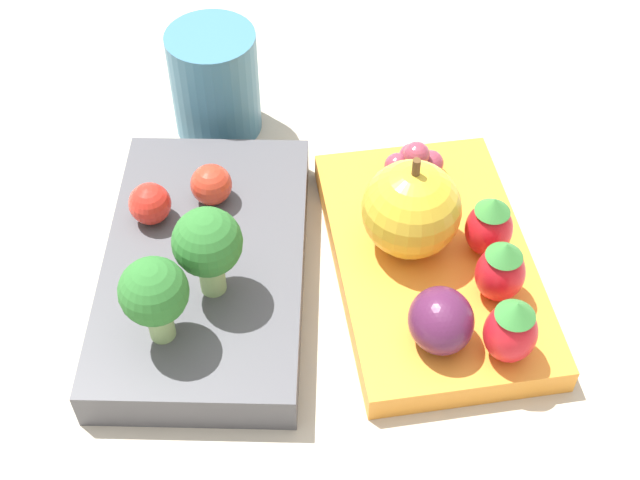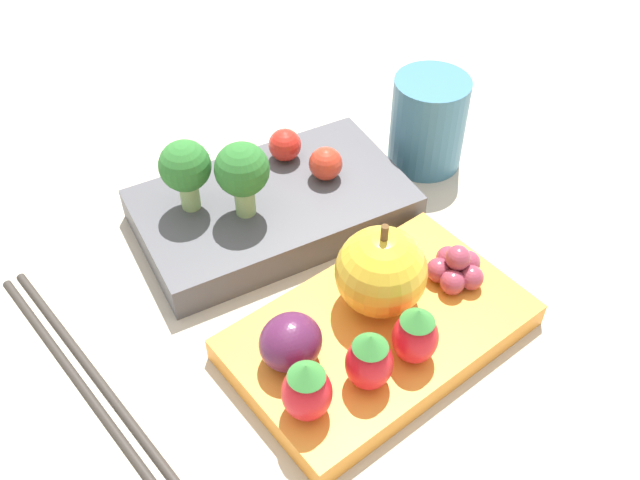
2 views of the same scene
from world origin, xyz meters
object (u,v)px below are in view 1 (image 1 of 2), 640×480
bento_box_savoury (206,268)px  apple (411,210)px  broccoli_floret_0 (154,294)px  grape_cluster (415,166)px  plum (441,320)px  strawberry_1 (511,330)px  strawberry_0 (488,221)px  drinking_cup (215,83)px  cherry_tomato_1 (150,204)px  cherry_tomato_0 (211,185)px  bento_box_fruit (433,267)px  strawberry_2 (501,271)px  broccoli_floret_1 (208,245)px

bento_box_savoury → apple: bearing=-89.1°
broccoli_floret_0 → grape_cluster: bearing=-55.2°
plum → strawberry_1: bearing=-110.3°
strawberry_0 → drinking_cup: (0.15, 0.15, -0.00)m
strawberry_1 → apple: bearing=24.5°
plum → cherry_tomato_1: bearing=56.9°
broccoli_floret_0 → grape_cluster: broccoli_floret_0 is taller
cherry_tomato_0 → strawberry_1: (-0.13, -0.15, 0.00)m
bento_box_fruit → plum: plum is taller
strawberry_1 → drinking_cup: bearing=33.4°
cherry_tomato_0 → plum: plum is taller
strawberry_1 → grape_cluster: (0.14, 0.02, -0.01)m
strawberry_2 → drinking_cup: (0.18, 0.15, -0.00)m
drinking_cup → broccoli_floret_0: bearing=169.5°
broccoli_floret_1 → strawberry_1: size_ratio=1.33×
strawberry_1 → plum: strawberry_1 is taller
bento_box_savoury → strawberry_0: size_ratio=4.97×
broccoli_floret_1 → strawberry_0: broccoli_floret_1 is taller
plum → grape_cluster: plum is taller
bento_box_savoury → broccoli_floret_1: size_ratio=3.63×
broccoli_floret_0 → cherry_tomato_0: broccoli_floret_0 is taller
cherry_tomato_0 → cherry_tomato_1: size_ratio=1.00×
bento_box_fruit → drinking_cup: (0.15, 0.12, 0.03)m
cherry_tomato_0 → grape_cluster: cherry_tomato_0 is taller
broccoli_floret_1 → drinking_cup: broccoli_floret_1 is taller
bento_box_fruit → broccoli_floret_0: bearing=105.2°
cherry_tomato_0 → plum: 0.16m
bento_box_fruit → drinking_cup: 0.20m
cherry_tomato_1 → apple: 0.16m
strawberry_0 → plum: bearing=148.0°
apple → drinking_cup: bearing=38.0°
apple → grape_cluster: (0.05, -0.01, -0.02)m
strawberry_2 → broccoli_floret_1: bearing=84.3°
strawberry_2 → grape_cluster: strawberry_2 is taller
strawberry_1 → drinking_cup: size_ratio=0.57×
broccoli_floret_0 → drinking_cup: 0.20m
strawberry_0 → plum: 0.08m
broccoli_floret_1 → cherry_tomato_0: (0.07, -0.00, -0.02)m
bento_box_savoury → strawberry_0: 0.17m
bento_box_savoury → grape_cluster: 0.15m
bento_box_savoury → strawberry_2: strawberry_2 is taller
apple → plum: (-0.07, -0.00, -0.01)m
bento_box_savoury → bento_box_fruit: size_ratio=1.10×
broccoli_floret_0 → cherry_tomato_0: 0.11m
cherry_tomato_1 → strawberry_1: bearing=-121.0°
strawberry_0 → drinking_cup: bearing=46.6°
cherry_tomato_1 → strawberry_0: size_ratio=0.59×
strawberry_1 → broccoli_floret_1: bearing=70.0°
cherry_tomato_0 → plum: size_ratio=0.66×
cherry_tomato_0 → strawberry_1: bearing=-129.5°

